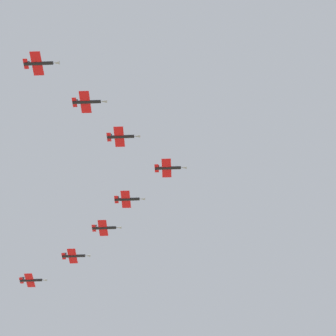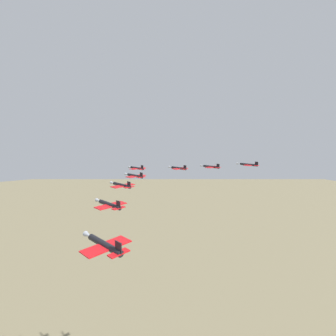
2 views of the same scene
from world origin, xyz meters
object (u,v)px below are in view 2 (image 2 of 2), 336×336
Objects in this scene: jet_port_outer at (122,185)px; jet_starboard_trail at (104,244)px; jet_lead at (137,168)px; jet_port_trail at (248,165)px; jet_starboard_inner at (178,168)px; jet_port_inner at (135,176)px; jet_starboard_outer at (211,167)px; jet_center_rear at (109,204)px.

jet_port_outer is 1.00× the size of jet_starboard_trail.
jet_port_trail reaches higher than jet_lead.
jet_port_inner is at bearing 180.00° from jet_starboard_inner.
jet_starboard_trail is (77.15, -39.26, -1.18)m from jet_lead.
jet_lead is 22.36m from jet_port_inner.
jet_starboard_inner is 38.93m from jet_port_trail.
jet_port_inner is 1.00× the size of jet_starboard_outer.
jet_starboard_outer is (6.10, 17.19, 0.27)m from jet_starboard_inner.
jet_port_outer is 59.22m from jet_starboard_outer.
jet_starboard_outer is 20.81m from jet_port_trail.
jet_starboard_outer is at bearing -35.73° from jet_starboard_inner.
jet_port_outer is (14.36, -11.25, -0.27)m from jet_port_inner.
jet_starboard_inner reaches higher than jet_starboard_trail.
jet_center_rear is (18.14, -10.15, -1.06)m from jet_port_outer.
jet_starboard_inner is 87.37m from jet_starboard_trail.
jet_port_trail reaches higher than jet_port_outer.
jet_starboard_outer is at bearing 21.92° from jet_starboard_trail.
jet_lead is 61.14m from jet_port_trail.
jet_port_inner is 1.00× the size of jet_starboard_trail.
jet_port_trail is (9.89, 18.29, 1.06)m from jet_starboard_outer.
jet_lead is 1.00× the size of jet_port_inner.
jet_center_rear is 25.82m from jet_starboard_trail.
jet_starboard_trail is (24.44, -8.32, 0.26)m from jet_center_rear.
jet_center_rear is (52.71, -30.94, -1.44)m from jet_lead.
jet_lead is 1.00× the size of jet_starboard_trail.
jet_starboard_inner is 1.00× the size of jet_starboard_outer.
jet_port_trail reaches higher than jet_port_inner.
jet_starboard_inner is at bearing -48.53° from jet_lead.
jet_starboard_outer is (18.06, 36.08, 0.38)m from jet_lead.
jet_port_inner is 1.00× the size of jet_starboard_inner.
jet_port_outer is at bearing -166.52° from jet_starboard_inner.
jet_port_outer is (34.57, -20.79, -0.38)m from jet_lead.
jet_port_inner reaches higher than jet_starboard_trail.
jet_center_rear is 1.00× the size of jet_port_trail.
jet_starboard_inner is at bearing 32.08° from jet_starboard_trail.
jet_center_rear is at bearing -180.00° from jet_port_trail.
jet_starboard_inner is 18.24m from jet_starboard_outer.
jet_lead is 1.00× the size of jet_starboard_inner.
jet_starboard_outer reaches higher than jet_center_rear.
jet_starboard_trail is at bearing -158.08° from jet_starboard_outer.
jet_starboard_inner is at bearing 139.55° from jet_port_trail.
jet_starboard_trail is at bearing -168.47° from jet_port_trail.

